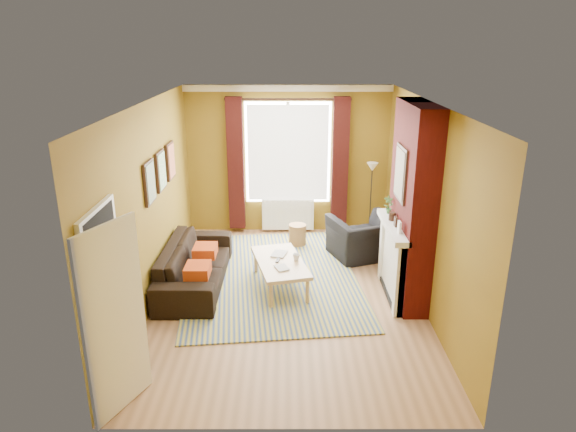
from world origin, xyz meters
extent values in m
plane|color=#8F6441|center=(0.00, 0.00, 0.00)|extent=(5.50, 5.50, 0.00)
cube|color=olive|center=(0.00, 2.75, 1.40)|extent=(3.80, 0.02, 2.80)
cube|color=olive|center=(0.00, -2.75, 1.40)|extent=(3.80, 0.02, 2.80)
cube|color=olive|center=(1.90, 0.00, 1.40)|extent=(0.02, 5.50, 2.80)
cube|color=olive|center=(-1.90, 0.00, 1.40)|extent=(0.02, 5.50, 2.80)
cube|color=white|center=(0.00, 0.00, 2.80)|extent=(3.80, 5.50, 0.01)
cube|color=#410B09|center=(1.72, 0.00, 1.40)|extent=(0.35, 1.40, 2.80)
cube|color=white|center=(1.53, 0.00, 0.55)|extent=(0.12, 1.30, 1.10)
cube|color=white|center=(1.48, 0.00, 1.08)|extent=(0.22, 1.40, 0.08)
cube|color=white|center=(1.51, -0.58, 0.52)|extent=(0.16, 0.14, 1.04)
cube|color=white|center=(1.51, 0.58, 0.52)|extent=(0.16, 0.14, 1.04)
cube|color=black|center=(1.56, 0.00, 0.45)|extent=(0.06, 0.80, 0.90)
cube|color=black|center=(1.54, 0.00, 0.03)|extent=(0.20, 1.00, 0.06)
cube|color=white|center=(1.49, -0.35, 1.20)|extent=(0.03, 0.12, 0.16)
cube|color=black|center=(1.49, -0.10, 1.19)|extent=(0.03, 0.10, 0.14)
cylinder|color=black|center=(1.49, 0.15, 1.18)|extent=(0.10, 0.10, 0.12)
cube|color=black|center=(1.53, 0.00, 1.85)|extent=(0.03, 0.60, 0.75)
cube|color=#B3723C|center=(1.51, 0.00, 1.85)|extent=(0.01, 0.52, 0.66)
cube|color=white|center=(0.00, 2.71, 2.74)|extent=(3.80, 0.08, 0.12)
cube|color=white|center=(0.00, 2.72, 1.55)|extent=(1.60, 0.04, 1.90)
cube|color=white|center=(0.00, 2.68, 1.55)|extent=(1.50, 0.02, 1.80)
cube|color=white|center=(0.00, 2.70, 1.55)|extent=(0.06, 0.04, 1.90)
cube|color=#350E0C|center=(-0.98, 2.63, 1.35)|extent=(0.30, 0.16, 2.50)
cube|color=#350E0C|center=(0.98, 2.63, 1.35)|extent=(0.30, 0.16, 2.50)
cylinder|color=black|center=(0.00, 2.63, 2.55)|extent=(2.30, 0.05, 0.05)
cube|color=white|center=(0.00, 2.65, 0.35)|extent=(1.00, 0.10, 0.60)
cube|color=white|center=(-0.45, 2.59, 0.35)|extent=(0.04, 0.03, 0.56)
cube|color=white|center=(-0.34, 2.59, 0.35)|extent=(0.04, 0.03, 0.56)
cube|color=white|center=(-0.23, 2.59, 0.35)|extent=(0.04, 0.03, 0.56)
cube|color=white|center=(-0.12, 2.59, 0.35)|extent=(0.04, 0.03, 0.56)
cube|color=white|center=(-0.01, 2.59, 0.35)|extent=(0.04, 0.03, 0.56)
cube|color=white|center=(0.10, 2.59, 0.35)|extent=(0.04, 0.03, 0.56)
cube|color=white|center=(0.21, 2.59, 0.35)|extent=(0.04, 0.03, 0.56)
cube|color=white|center=(0.32, 2.59, 0.35)|extent=(0.04, 0.03, 0.56)
cube|color=white|center=(0.43, 2.59, 0.35)|extent=(0.04, 0.03, 0.56)
cube|color=black|center=(-1.87, -0.10, 1.75)|extent=(0.04, 0.44, 0.58)
cube|color=gold|center=(-1.84, -0.10, 1.75)|extent=(0.01, 0.38, 0.52)
cube|color=black|center=(-1.87, 0.55, 1.75)|extent=(0.04, 0.44, 0.58)
cube|color=green|center=(-1.84, 0.55, 1.75)|extent=(0.01, 0.38, 0.52)
cube|color=black|center=(-1.87, 1.20, 1.75)|extent=(0.04, 0.44, 0.58)
cube|color=#BC2F39|center=(-1.84, 1.20, 1.75)|extent=(0.01, 0.38, 0.52)
cube|color=white|center=(-1.88, -2.05, 1.00)|extent=(0.05, 0.94, 2.06)
cube|color=black|center=(-1.85, -2.05, 1.00)|extent=(0.02, 0.80, 1.98)
cube|color=white|center=(-1.68, -2.41, 1.00)|extent=(0.37, 0.74, 1.98)
imported|color=#3C6D30|center=(1.49, 0.45, 1.26)|extent=(0.14, 0.10, 0.27)
cube|color=#A5340D|center=(-1.27, -0.22, 0.51)|extent=(0.34, 0.40, 0.16)
cube|color=#A5340D|center=(-1.27, 0.48, 0.51)|extent=(0.34, 0.40, 0.16)
cube|color=navy|center=(-0.27, 0.61, 0.01)|extent=(3.02, 3.93, 0.02)
imported|color=black|center=(-1.42, 0.38, 0.33)|extent=(0.89, 2.24, 0.65)
imported|color=black|center=(1.31, 1.42, 0.35)|extent=(1.35, 1.27, 0.70)
cube|color=tan|center=(-0.12, 0.25, 0.41)|extent=(0.95, 1.44, 0.06)
cylinder|color=tan|center=(-0.24, -0.39, 0.19)|extent=(0.07, 0.07, 0.39)
cylinder|color=tan|center=(0.28, -0.26, 0.19)|extent=(0.07, 0.07, 0.39)
cylinder|color=tan|center=(-0.52, 0.77, 0.19)|extent=(0.07, 0.07, 0.39)
cylinder|color=tan|center=(0.00, 0.89, 0.19)|extent=(0.07, 0.07, 0.39)
cylinder|color=#9D7144|center=(0.17, 1.95, 0.20)|extent=(0.40, 0.40, 0.39)
cylinder|color=black|center=(1.55, 2.40, 0.01)|extent=(0.22, 0.22, 0.03)
cylinder|color=black|center=(1.55, 2.40, 0.69)|extent=(0.02, 0.02, 1.32)
cone|color=beige|center=(1.55, 2.40, 1.36)|extent=(0.22, 0.22, 0.16)
imported|color=#999999|center=(-0.17, -0.05, 0.45)|extent=(0.25, 0.28, 0.02)
imported|color=#999999|center=(-0.23, 0.51, 0.45)|extent=(0.27, 0.33, 0.02)
imported|color=#999999|center=(0.12, 0.27, 0.49)|extent=(0.15, 0.15, 0.10)
cube|color=#262628|center=(-0.15, 0.24, 0.45)|extent=(0.07, 0.15, 0.02)
camera|label=1|loc=(-0.01, -6.77, 3.58)|focal=32.00mm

